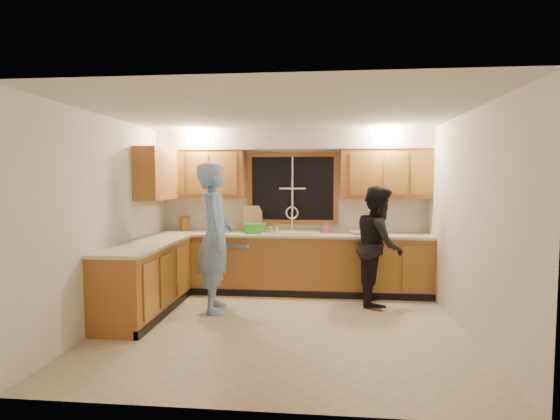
# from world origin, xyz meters

# --- Properties ---
(floor) EXTENTS (4.20, 4.20, 0.00)m
(floor) POSITION_xyz_m (0.00, 0.00, 0.00)
(floor) COLOR #B8A88D
(floor) RESTS_ON ground
(ceiling) EXTENTS (4.20, 4.20, 0.00)m
(ceiling) POSITION_xyz_m (0.00, 0.00, 2.50)
(ceiling) COLOR silver
(wall_back) EXTENTS (4.20, 0.00, 4.20)m
(wall_back) POSITION_xyz_m (0.00, 1.90, 1.25)
(wall_back) COLOR silver
(wall_back) RESTS_ON ground
(wall_left) EXTENTS (0.00, 3.80, 3.80)m
(wall_left) POSITION_xyz_m (-2.10, 0.00, 1.25)
(wall_left) COLOR silver
(wall_left) RESTS_ON ground
(wall_right) EXTENTS (0.00, 3.80, 3.80)m
(wall_right) POSITION_xyz_m (2.10, 0.00, 1.25)
(wall_right) COLOR silver
(wall_right) RESTS_ON ground
(base_cabinets_back) EXTENTS (4.20, 0.60, 0.88)m
(base_cabinets_back) POSITION_xyz_m (0.00, 1.60, 0.44)
(base_cabinets_back) COLOR #A0632E
(base_cabinets_back) RESTS_ON ground
(base_cabinets_left) EXTENTS (0.60, 1.90, 0.88)m
(base_cabinets_left) POSITION_xyz_m (-1.80, 0.35, 0.44)
(base_cabinets_left) COLOR #A0632E
(base_cabinets_left) RESTS_ON ground
(countertop_back) EXTENTS (4.20, 0.63, 0.04)m
(countertop_back) POSITION_xyz_m (0.00, 1.58, 0.90)
(countertop_back) COLOR beige
(countertop_back) RESTS_ON base_cabinets_back
(countertop_left) EXTENTS (0.63, 1.90, 0.04)m
(countertop_left) POSITION_xyz_m (-1.79, 0.35, 0.90)
(countertop_left) COLOR beige
(countertop_left) RESTS_ON base_cabinets_left
(upper_cabinets_left) EXTENTS (1.35, 0.33, 0.75)m
(upper_cabinets_left) POSITION_xyz_m (-1.43, 1.73, 1.83)
(upper_cabinets_left) COLOR #A0632E
(upper_cabinets_left) RESTS_ON wall_back
(upper_cabinets_right) EXTENTS (1.35, 0.33, 0.75)m
(upper_cabinets_right) POSITION_xyz_m (1.43, 1.73, 1.83)
(upper_cabinets_right) COLOR #A0632E
(upper_cabinets_right) RESTS_ON wall_back
(upper_cabinets_return) EXTENTS (0.33, 0.90, 0.75)m
(upper_cabinets_return) POSITION_xyz_m (-1.94, 1.12, 1.83)
(upper_cabinets_return) COLOR #A0632E
(upper_cabinets_return) RESTS_ON wall_left
(soffit) EXTENTS (4.20, 0.35, 0.30)m
(soffit) POSITION_xyz_m (0.00, 1.72, 2.35)
(soffit) COLOR silver
(soffit) RESTS_ON wall_back
(window_frame) EXTENTS (1.44, 0.03, 1.14)m
(window_frame) POSITION_xyz_m (0.00, 1.89, 1.60)
(window_frame) COLOR black
(window_frame) RESTS_ON wall_back
(sink) EXTENTS (0.86, 0.52, 0.57)m
(sink) POSITION_xyz_m (0.00, 1.60, 0.86)
(sink) COLOR white
(sink) RESTS_ON countertop_back
(dishwasher) EXTENTS (0.60, 0.56, 0.82)m
(dishwasher) POSITION_xyz_m (-0.85, 1.59, 0.41)
(dishwasher) COLOR white
(dishwasher) RESTS_ON floor
(stove) EXTENTS (0.58, 0.75, 0.90)m
(stove) POSITION_xyz_m (-1.80, -0.22, 0.45)
(stove) COLOR white
(stove) RESTS_ON floor
(man) EXTENTS (0.61, 0.80, 1.97)m
(man) POSITION_xyz_m (-0.93, 0.57, 0.98)
(man) COLOR #709AD3
(man) RESTS_ON floor
(woman) EXTENTS (0.69, 0.86, 1.66)m
(woman) POSITION_xyz_m (1.27, 1.12, 0.83)
(woman) COLOR black
(woman) RESTS_ON floor
(knife_block) EXTENTS (0.16, 0.16, 0.23)m
(knife_block) POSITION_xyz_m (-1.73, 1.76, 1.03)
(knife_block) COLOR olive
(knife_block) RESTS_ON countertop_back
(cutting_board) EXTENTS (0.32, 0.21, 0.40)m
(cutting_board) POSITION_xyz_m (-0.63, 1.82, 1.12)
(cutting_board) COLOR tan
(cutting_board) RESTS_ON countertop_back
(dish_crate) EXTENTS (0.36, 0.34, 0.15)m
(dish_crate) POSITION_xyz_m (-0.55, 1.57, 0.99)
(dish_crate) COLOR green
(dish_crate) RESTS_ON countertop_back
(soap_bottle) EXTENTS (0.10, 0.10, 0.18)m
(soap_bottle) POSITION_xyz_m (0.55, 1.75, 1.01)
(soap_bottle) COLOR #D75180
(soap_bottle) RESTS_ON countertop_back
(bowl) EXTENTS (0.26, 0.26, 0.05)m
(bowl) POSITION_xyz_m (1.00, 1.54, 0.95)
(bowl) COLOR silver
(bowl) RESTS_ON countertop_back
(can_left) EXTENTS (0.07, 0.07, 0.12)m
(can_left) POSITION_xyz_m (-0.22, 1.52, 0.98)
(can_left) COLOR beige
(can_left) RESTS_ON countertop_back
(can_right) EXTENTS (0.08, 0.08, 0.13)m
(can_right) POSITION_xyz_m (-0.30, 1.40, 0.99)
(can_right) COLOR beige
(can_right) RESTS_ON countertop_back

